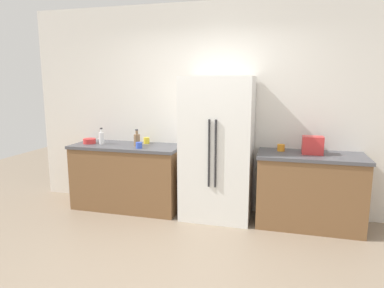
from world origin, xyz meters
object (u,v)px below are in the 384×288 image
Objects in this scene: cup_a at (139,145)px; bottle_a at (102,138)px; toaster at (313,145)px; cup_b at (147,141)px; bottle_b at (137,140)px; bowl_a at (90,141)px; cup_c at (281,148)px; refrigerator at (217,149)px.

bottle_a is at bearing 166.05° from cup_a.
cup_b is at bearing 176.02° from toaster.
cup_b is (-0.04, 0.35, 0.00)m from cup_a.
bottle_b is at bearing -178.83° from toaster.
toaster is 1.41× the size of bowl_a.
toaster is 0.38m from cup_c.
toaster is 2.83× the size of cup_b.
refrigerator is at bearing 0.07° from bottle_a.
cup_c is 2.62m from bowl_a.
toaster is 2.21m from cup_b.
bottle_a reaches higher than cup_a.
bowl_a is (-0.78, -0.20, -0.01)m from cup_b.
bottle_b is at bearing -105.72° from cup_b.
cup_a is (-1.01, -0.16, 0.03)m from refrigerator.
bottle_a is at bearing -162.22° from cup_b.
refrigerator is 1.06m from cup_b.
bottle_b is (-1.10, -0.01, 0.07)m from refrigerator.
bottle_b is at bearing 0.38° from bowl_a.
cup_c is at bearing 166.11° from toaster.
bottle_a reaches higher than bowl_a.
cup_c is at bearing 3.01° from bottle_a.
bottle_b is 0.18m from cup_a.
cup_c is (-0.36, 0.09, -0.07)m from toaster.
bottle_a is 2.46× the size of cup_c.
toaster is 2.79m from bottle_a.
toaster is at bearing 1.17° from bottle_b.
bottle_a is 0.54m from bottle_b.
cup_b is (0.06, 0.20, -0.04)m from bottle_b.
cup_a is at bearing -57.67° from bottle_b.
bottle_b is 2.47× the size of cup_c.
cup_a is 1.82m from cup_c.
cup_a is 0.35m from cup_b.
bottle_b is at bearing -0.93° from bottle_a.
refrigerator is at bearing -10.20° from cup_b.
cup_c is (1.84, -0.06, -0.00)m from cup_b.
cup_a is 0.83m from bowl_a.
bowl_a is (-0.72, -0.00, -0.05)m from bottle_b.
toaster is at bearing 0.98° from bowl_a.
bottle_a is 1.31× the size of bowl_a.
cup_b is 0.50× the size of bowl_a.
refrigerator reaches higher than toaster.
cup_c is 0.53× the size of bowl_a.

